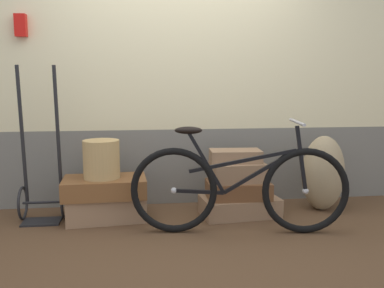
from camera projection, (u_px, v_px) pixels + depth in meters
name	position (u px, v px, depth m)	size (l,w,h in m)	color
ground	(187.00, 232.00, 3.55)	(8.80, 5.20, 0.06)	#513823
station_building	(178.00, 56.00, 4.16)	(6.80, 0.74, 2.94)	slate
suitcase_0	(106.00, 207.00, 3.76)	(0.68, 0.41, 0.22)	#937051
suitcase_1	(105.00, 187.00, 3.71)	(0.72, 0.43, 0.16)	brown
suitcase_2	(240.00, 206.00, 3.88)	(0.70, 0.39, 0.17)	#937051
suitcase_3	(238.00, 190.00, 3.84)	(0.57, 0.35, 0.15)	brown
suitcase_4	(238.00, 172.00, 3.82)	(0.48, 0.30, 0.17)	#937051
suitcase_5	(235.00, 156.00, 3.84)	(0.46, 0.26, 0.11)	#937051
wicker_basket	(101.00, 159.00, 3.67)	(0.32, 0.32, 0.34)	tan
luggage_trolley	(42.00, 185.00, 3.73)	(0.39, 0.37, 1.36)	black
burlap_sack	(323.00, 173.00, 4.01)	(0.41, 0.35, 0.72)	#9E8966
bicycle	(239.00, 188.00, 3.39)	(1.75, 0.46, 0.92)	black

